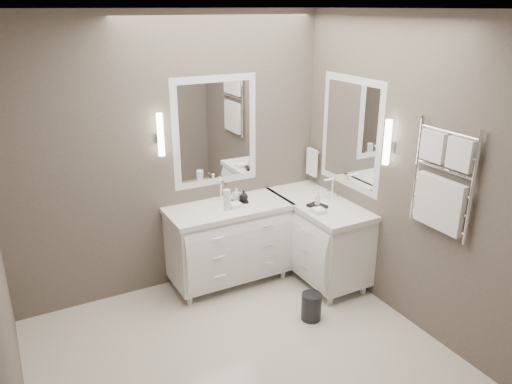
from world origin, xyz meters
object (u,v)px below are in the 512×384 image
vanity_right (318,234)px  waste_bin (311,307)px  vanity_back (229,239)px  towel_ladder (442,185)px

vanity_right → waste_bin: vanity_right is taller
vanity_back → towel_ladder: size_ratio=1.38×
vanity_back → vanity_right: (0.88, -0.33, 0.00)m
vanity_back → vanity_right: bearing=-20.4°
vanity_back → waste_bin: 1.10m
towel_ladder → waste_bin: towel_ladder is taller
waste_bin → vanity_right: bearing=51.9°
vanity_right → waste_bin: bearing=-128.1°
vanity_back → towel_ladder: towel_ladder is taller
waste_bin → towel_ladder: bearing=-41.6°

